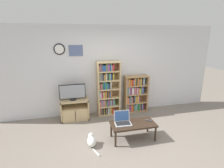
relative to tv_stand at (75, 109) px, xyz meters
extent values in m
plane|color=gray|center=(1.02, -1.72, -0.30)|extent=(18.00, 18.00, 0.00)
cube|color=silver|center=(1.02, 0.30, 1.00)|extent=(6.74, 0.06, 2.60)
torus|color=black|center=(-0.31, 0.25, 1.66)|extent=(0.30, 0.03, 0.30)
cylinder|color=white|center=(-0.31, 0.25, 1.66)|extent=(0.25, 0.02, 0.25)
cube|color=silver|center=(0.12, 0.26, 1.61)|extent=(0.42, 0.01, 0.32)
cube|color=slate|center=(0.12, 0.25, 1.61)|extent=(0.38, 0.02, 0.30)
cube|color=tan|center=(-0.37, 0.02, 0.00)|extent=(0.04, 0.46, 0.58)
cube|color=tan|center=(0.37, 0.02, 0.00)|extent=(0.04, 0.46, 0.58)
cube|color=tan|center=(0.00, 0.02, 0.27)|extent=(0.77, 0.46, 0.04)
cube|color=tan|center=(0.00, 0.02, -0.28)|extent=(0.77, 0.46, 0.04)
cube|color=tan|center=(0.00, 0.02, 0.06)|extent=(0.70, 0.42, 0.04)
cube|color=tan|center=(-0.17, -0.20, -0.10)|extent=(0.33, 0.02, 0.31)
cube|color=tan|center=(0.17, -0.20, -0.10)|extent=(0.33, 0.02, 0.31)
cylinder|color=black|center=(-0.04, -0.01, 0.31)|extent=(0.18, 0.18, 0.04)
cube|color=black|center=(-0.04, -0.01, 0.53)|extent=(0.71, 0.05, 0.41)
cube|color=#9399A3|center=(-0.04, -0.04, 0.53)|extent=(0.67, 0.01, 0.37)
cube|color=tan|center=(0.68, 0.09, 0.51)|extent=(0.04, 0.32, 1.61)
cube|color=tan|center=(1.30, 0.09, 0.51)|extent=(0.04, 0.32, 1.61)
cube|color=tan|center=(0.99, 0.24, 0.51)|extent=(0.66, 0.02, 1.61)
cube|color=tan|center=(0.99, 0.09, -0.28)|extent=(0.58, 0.28, 0.04)
cube|color=tan|center=(0.99, 0.09, -0.02)|extent=(0.58, 0.28, 0.04)
cube|color=tan|center=(0.99, 0.09, 0.25)|extent=(0.58, 0.28, 0.04)
cube|color=tan|center=(0.99, 0.09, 0.51)|extent=(0.58, 0.28, 0.04)
cube|color=tan|center=(0.99, 0.09, 0.77)|extent=(0.58, 0.28, 0.04)
cube|color=tan|center=(0.99, 0.09, 1.03)|extent=(0.58, 0.28, 0.04)
cube|color=tan|center=(0.99, 0.09, 1.29)|extent=(0.58, 0.28, 0.04)
cube|color=gold|center=(0.72, 0.10, -0.15)|extent=(0.02, 0.21, 0.21)
cube|color=#9E4293|center=(0.74, 0.10, -0.16)|extent=(0.02, 0.22, 0.20)
cube|color=#93704C|center=(0.77, 0.10, -0.15)|extent=(0.04, 0.22, 0.21)
cube|color=#232328|center=(0.81, 0.10, -0.16)|extent=(0.04, 0.24, 0.19)
cube|color=gold|center=(0.85, 0.10, -0.16)|extent=(0.02, 0.22, 0.19)
cube|color=#232328|center=(0.88, 0.09, -0.18)|extent=(0.04, 0.25, 0.16)
cube|color=#93704C|center=(0.91, 0.09, -0.16)|extent=(0.02, 0.25, 0.19)
cube|color=#232328|center=(0.94, 0.10, -0.15)|extent=(0.02, 0.23, 0.21)
cube|color=white|center=(0.96, 0.10, -0.16)|extent=(0.02, 0.24, 0.19)
cube|color=white|center=(0.98, 0.10, -0.16)|extent=(0.02, 0.23, 0.20)
cube|color=#759EB7|center=(1.01, 0.10, -0.17)|extent=(0.03, 0.23, 0.19)
cube|color=gold|center=(1.05, 0.10, -0.15)|extent=(0.03, 0.21, 0.21)
cube|color=orange|center=(1.08, 0.10, -0.16)|extent=(0.02, 0.23, 0.20)
cube|color=red|center=(1.11, 0.09, -0.18)|extent=(0.04, 0.25, 0.16)
cube|color=orange|center=(0.72, 0.09, 0.08)|extent=(0.03, 0.26, 0.16)
cube|color=#9E4293|center=(0.75, 0.10, 0.10)|extent=(0.02, 0.25, 0.20)
cube|color=#759EB7|center=(0.79, 0.10, 0.10)|extent=(0.04, 0.22, 0.19)
cube|color=#B75B70|center=(0.83, 0.09, 0.10)|extent=(0.03, 0.25, 0.20)
cube|color=#93704C|center=(0.86, 0.09, 0.10)|extent=(0.03, 0.25, 0.19)
cube|color=#93704C|center=(0.90, 0.10, 0.09)|extent=(0.04, 0.22, 0.18)
cube|color=#388947|center=(0.93, 0.09, 0.09)|extent=(0.02, 0.26, 0.18)
cube|color=#2856A8|center=(0.95, 0.10, 0.09)|extent=(0.02, 0.23, 0.17)
cube|color=#9E4293|center=(0.98, 0.10, 0.10)|extent=(0.03, 0.23, 0.19)
cube|color=#B75B70|center=(1.01, 0.11, 0.09)|extent=(0.02, 0.20, 0.18)
cube|color=#5B9389|center=(1.04, 0.09, 0.09)|extent=(0.04, 0.25, 0.17)
cube|color=#B75B70|center=(1.08, 0.10, 0.09)|extent=(0.03, 0.23, 0.18)
cube|color=#232328|center=(1.10, 0.11, 0.10)|extent=(0.02, 0.21, 0.21)
cube|color=#759EB7|center=(1.13, 0.10, 0.11)|extent=(0.03, 0.22, 0.21)
cube|color=#388947|center=(1.16, 0.10, 0.08)|extent=(0.02, 0.23, 0.16)
cube|color=#2856A8|center=(0.72, 0.10, 0.37)|extent=(0.02, 0.24, 0.21)
cube|color=white|center=(0.75, 0.10, 0.35)|extent=(0.04, 0.22, 0.18)
cube|color=red|center=(0.78, 0.10, 0.35)|extent=(0.02, 0.23, 0.17)
cube|color=#9E4293|center=(0.80, 0.10, 0.36)|extent=(0.02, 0.25, 0.20)
cube|color=gold|center=(0.84, 0.09, 0.35)|extent=(0.03, 0.26, 0.18)
cube|color=#93704C|center=(0.87, 0.10, 0.35)|extent=(0.03, 0.25, 0.17)
cube|color=orange|center=(0.90, 0.10, 0.36)|extent=(0.03, 0.25, 0.19)
cube|color=#232328|center=(0.93, 0.10, 0.37)|extent=(0.02, 0.24, 0.21)
cube|color=#232328|center=(0.95, 0.10, 0.37)|extent=(0.02, 0.24, 0.20)
cube|color=orange|center=(0.99, 0.11, 0.37)|extent=(0.03, 0.20, 0.21)
cube|color=#2856A8|center=(1.02, 0.09, 0.37)|extent=(0.03, 0.25, 0.21)
cube|color=orange|center=(1.06, 0.11, 0.36)|extent=(0.04, 0.20, 0.19)
cube|color=#93704C|center=(0.73, 0.11, 0.61)|extent=(0.04, 0.20, 0.17)
cube|color=#B75B70|center=(0.78, 0.10, 0.61)|extent=(0.04, 0.24, 0.17)
cube|color=#388947|center=(0.82, 0.11, 0.63)|extent=(0.04, 0.21, 0.20)
cube|color=#2856A8|center=(0.86, 0.09, 0.63)|extent=(0.03, 0.26, 0.22)
cube|color=#388947|center=(0.90, 0.10, 0.63)|extent=(0.03, 0.22, 0.21)
cube|color=#388947|center=(0.93, 0.10, 0.62)|extent=(0.03, 0.23, 0.19)
cube|color=#2856A8|center=(0.97, 0.10, 0.61)|extent=(0.04, 0.22, 0.16)
cube|color=#232328|center=(1.01, 0.10, 0.61)|extent=(0.04, 0.23, 0.17)
cube|color=white|center=(1.05, 0.10, 0.63)|extent=(0.04, 0.21, 0.21)
cube|color=gold|center=(0.72, 0.11, 0.89)|extent=(0.02, 0.20, 0.20)
cube|color=#759EB7|center=(0.74, 0.10, 0.89)|extent=(0.02, 0.24, 0.21)
cube|color=#93704C|center=(0.77, 0.10, 0.89)|extent=(0.03, 0.22, 0.21)
cube|color=#759EB7|center=(0.79, 0.09, 0.89)|extent=(0.02, 0.26, 0.20)
cube|color=#232328|center=(0.82, 0.10, 0.88)|extent=(0.03, 0.24, 0.18)
cube|color=#93704C|center=(0.86, 0.10, 0.87)|extent=(0.04, 0.25, 0.17)
cube|color=gold|center=(0.89, 0.11, 0.88)|extent=(0.02, 0.20, 0.19)
cube|color=white|center=(0.92, 0.10, 0.88)|extent=(0.03, 0.22, 0.19)
cube|color=#232328|center=(0.96, 0.10, 0.89)|extent=(0.04, 0.22, 0.21)
cube|color=#388947|center=(1.00, 0.11, 0.88)|extent=(0.04, 0.21, 0.18)
cube|color=white|center=(1.04, 0.11, 0.88)|extent=(0.02, 0.20, 0.19)
cube|color=#2856A8|center=(1.06, 0.10, 0.87)|extent=(0.02, 0.23, 0.17)
cube|color=#232328|center=(1.09, 0.11, 0.88)|extent=(0.03, 0.21, 0.18)
cube|color=gold|center=(1.13, 0.10, 0.87)|extent=(0.04, 0.21, 0.17)
cube|color=#93704C|center=(0.72, 0.10, 1.13)|extent=(0.03, 0.25, 0.16)
cube|color=#B75B70|center=(0.75, 0.09, 1.15)|extent=(0.02, 0.26, 0.20)
cube|color=#2856A8|center=(0.77, 0.10, 1.14)|extent=(0.02, 0.22, 0.19)
cube|color=#93704C|center=(0.79, 0.10, 1.15)|extent=(0.03, 0.22, 0.20)
cube|color=#2856A8|center=(0.82, 0.10, 1.13)|extent=(0.03, 0.24, 0.17)
cube|color=#2856A8|center=(0.85, 0.10, 1.13)|extent=(0.03, 0.24, 0.16)
cube|color=#2856A8|center=(0.89, 0.10, 1.13)|extent=(0.03, 0.23, 0.16)
cube|color=#388947|center=(0.91, 0.10, 1.15)|extent=(0.02, 0.21, 0.21)
cube|color=orange|center=(0.93, 0.11, 1.15)|extent=(0.02, 0.20, 0.20)
cube|color=#5B9389|center=(0.95, 0.10, 1.15)|extent=(0.02, 0.23, 0.19)
cube|color=#9E4293|center=(0.99, 0.10, 1.15)|extent=(0.04, 0.23, 0.19)
cube|color=#2856A8|center=(1.03, 0.10, 1.13)|extent=(0.02, 0.21, 0.16)
cube|color=#5B9389|center=(1.06, 0.10, 1.16)|extent=(0.03, 0.24, 0.21)
cube|color=#B75B70|center=(1.09, 0.10, 1.13)|extent=(0.04, 0.22, 0.16)
cube|color=red|center=(1.13, 0.10, 1.14)|extent=(0.03, 0.24, 0.19)
cube|color=tan|center=(1.52, 0.10, 0.27)|extent=(0.04, 0.28, 1.14)
cube|color=tan|center=(2.20, 0.10, 0.27)|extent=(0.04, 0.28, 1.14)
cube|color=tan|center=(1.86, 0.24, 0.27)|extent=(0.72, 0.02, 1.14)
cube|color=tan|center=(1.86, 0.10, -0.28)|extent=(0.65, 0.25, 0.04)
cube|color=tan|center=(1.86, 0.10, 0.00)|extent=(0.65, 0.25, 0.04)
cube|color=tan|center=(1.86, 0.10, 0.27)|extent=(0.65, 0.25, 0.04)
cube|color=tan|center=(1.86, 0.10, 0.55)|extent=(0.65, 0.25, 0.04)
cube|color=tan|center=(1.86, 0.10, 0.82)|extent=(0.65, 0.25, 0.04)
cube|color=#5B9389|center=(1.56, 0.12, -0.14)|extent=(0.04, 0.20, 0.23)
cube|color=#93704C|center=(1.61, 0.11, -0.15)|extent=(0.03, 0.21, 0.22)
cube|color=#9E4293|center=(1.65, 0.12, -0.15)|extent=(0.04, 0.18, 0.22)
cube|color=#9E4293|center=(1.68, 0.12, -0.16)|extent=(0.03, 0.19, 0.19)
cube|color=orange|center=(1.72, 0.12, -0.16)|extent=(0.04, 0.20, 0.20)
cube|color=red|center=(1.76, 0.11, -0.17)|extent=(0.03, 0.21, 0.18)
cube|color=#388947|center=(1.79, 0.12, -0.15)|extent=(0.02, 0.18, 0.22)
cube|color=#759EB7|center=(1.81, 0.12, -0.16)|extent=(0.02, 0.20, 0.20)
cube|color=#5B9389|center=(1.84, 0.11, -0.17)|extent=(0.04, 0.22, 0.18)
cube|color=#759EB7|center=(1.88, 0.12, -0.15)|extent=(0.03, 0.19, 0.21)
cube|color=#388947|center=(1.92, 0.12, -0.15)|extent=(0.04, 0.18, 0.23)
cube|color=#388947|center=(1.96, 0.11, -0.15)|extent=(0.04, 0.21, 0.23)
cube|color=#B75B70|center=(2.00, 0.12, -0.15)|extent=(0.03, 0.19, 0.21)
cube|color=#232328|center=(2.03, 0.11, -0.15)|extent=(0.02, 0.23, 0.21)
cube|color=#759EB7|center=(2.06, 0.12, -0.15)|extent=(0.04, 0.19, 0.22)
cube|color=#9E4293|center=(2.09, 0.11, -0.17)|extent=(0.02, 0.21, 0.18)
cube|color=#B75B70|center=(1.55, 0.11, 0.12)|extent=(0.02, 0.22, 0.21)
cube|color=orange|center=(1.59, 0.11, 0.11)|extent=(0.04, 0.21, 0.18)
cube|color=#9E4293|center=(1.62, 0.12, 0.10)|extent=(0.03, 0.19, 0.17)
cube|color=#388947|center=(1.65, 0.12, 0.13)|extent=(0.02, 0.20, 0.22)
cube|color=#5B9389|center=(1.68, 0.12, 0.12)|extent=(0.03, 0.20, 0.21)
cube|color=#B75B70|center=(1.71, 0.11, 0.11)|extent=(0.04, 0.22, 0.18)
cube|color=orange|center=(1.75, 0.12, 0.10)|extent=(0.02, 0.18, 0.17)
cube|color=#232328|center=(1.77, 0.11, 0.12)|extent=(0.04, 0.21, 0.20)
cube|color=#5B9389|center=(1.81, 0.12, 0.13)|extent=(0.03, 0.20, 0.23)
cube|color=orange|center=(1.85, 0.11, 0.11)|extent=(0.03, 0.21, 0.20)
cube|color=#93704C|center=(1.88, 0.11, 0.12)|extent=(0.02, 0.21, 0.21)
cube|color=gold|center=(1.91, 0.11, 0.12)|extent=(0.03, 0.21, 0.21)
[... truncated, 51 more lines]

